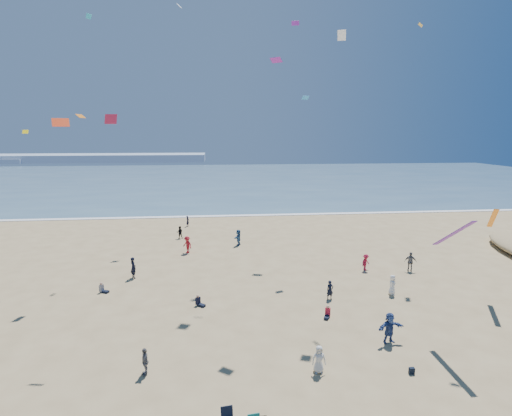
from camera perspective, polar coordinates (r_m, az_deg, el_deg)
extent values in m
cube|color=#476B84|center=(110.57, -5.64, 4.14)|extent=(220.00, 100.00, 0.06)
cube|color=white|center=(61.14, -5.40, -1.15)|extent=(220.00, 1.20, 0.08)
cube|color=#7A8EA8|center=(194.55, -23.85, 6.55)|extent=(110.00, 20.00, 3.20)
imported|color=#A31721|center=(42.92, -9.79, -5.19)|extent=(1.31, 1.29, 1.81)
imported|color=slate|center=(23.13, -15.57, -20.34)|extent=(0.45, 0.90, 1.49)
imported|color=silver|center=(22.78, 8.98, -20.56)|extent=(0.75, 0.51, 1.50)
imported|color=black|center=(54.99, -9.73, -1.86)|extent=(0.54, 0.63, 1.45)
imported|color=#A21730|center=(38.51, 15.40, -7.49)|extent=(1.13, 1.04, 1.53)
imported|color=white|center=(33.59, 18.88, -10.34)|extent=(0.70, 0.89, 1.60)
imported|color=slate|center=(39.56, 21.20, -7.16)|extent=(1.13, 0.78, 1.79)
imported|color=black|center=(31.50, 10.52, -11.46)|extent=(0.60, 0.45, 1.49)
imported|color=#335F8D|center=(45.22, -2.53, -4.21)|extent=(1.12, 1.76, 1.81)
imported|color=black|center=(48.95, -10.84, -3.43)|extent=(0.79, 0.65, 1.50)
imported|color=#2F4783|center=(26.39, 18.53, -15.92)|extent=(1.84, 0.95, 1.89)
imported|color=black|center=(36.79, -17.12, -8.15)|extent=(0.76, 0.83, 1.89)
cube|color=black|center=(24.17, 21.36, -20.83)|extent=(0.28, 0.18, 0.34)
cube|color=purple|center=(28.45, 2.91, 20.36)|extent=(0.87, 0.80, 0.30)
cube|color=yellow|center=(43.93, 22.44, 23.03)|extent=(0.63, 0.92, 0.32)
cube|color=white|center=(54.56, -10.93, 26.51)|extent=(0.70, 0.71, 0.54)
cube|color=purple|center=(47.83, 5.64, 24.80)|extent=(0.88, 0.50, 0.43)
cube|color=#2AABCE|center=(43.65, -22.78, 23.93)|extent=(0.49, 0.56, 0.43)
cube|color=#FCF713|center=(45.50, -30.08, 9.41)|extent=(0.68, 0.67, 0.37)
cube|color=white|center=(31.67, 12.15, 22.98)|extent=(0.65, 0.49, 0.68)
cube|color=orange|center=(35.20, -23.77, 11.92)|extent=(0.60, 0.92, 0.30)
cube|color=red|center=(26.39, -20.03, 11.85)|extent=(0.77, 0.32, 0.59)
cube|color=#F63A11|center=(23.34, -26.14, 10.93)|extent=(0.92, 0.70, 0.44)
cube|color=#2B8FE9|center=(38.42, 7.06, 15.37)|extent=(0.75, 0.53, 0.33)
cube|color=purple|center=(26.06, 26.37, -3.30)|extent=(0.35, 3.14, 2.21)
cube|color=orange|center=(34.60, 30.73, -1.28)|extent=(0.35, 2.64, 1.87)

